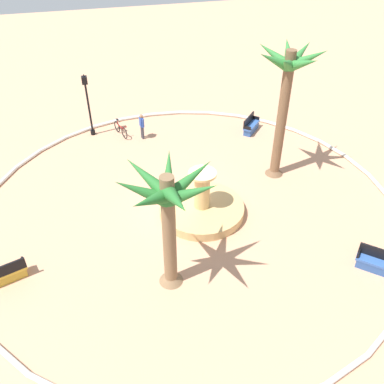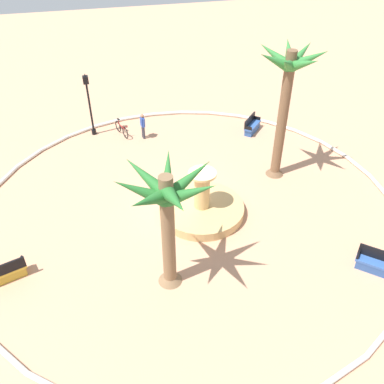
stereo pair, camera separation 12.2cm
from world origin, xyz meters
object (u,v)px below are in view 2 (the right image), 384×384
at_px(bench_north, 6,273).
at_px(bicycle_red_frame, 122,129).
at_px(lamppost, 89,100).
at_px(person_cyclist_helmet, 143,125).
at_px(bench_west, 376,265).
at_px(fountain, 202,208).
at_px(palm_tree_by_curb, 287,85).
at_px(palm_tree_near_fountain, 166,206).
at_px(bench_east, 252,127).

height_order(bench_north, bicycle_red_frame, bench_north).
bearing_deg(bench_north, lamppost, -110.33).
xyz_separation_m(bicycle_red_frame, person_cyclist_helmet, (-1.24, 0.74, 0.51)).
bearing_deg(bench_west, fountain, -41.91).
distance_m(palm_tree_by_curb, lamppost, 11.79).
distance_m(fountain, person_cyclist_helmet, 8.00).
relative_size(lamppost, person_cyclist_helmet, 2.43).
bearing_deg(bicycle_red_frame, palm_tree_by_curb, 139.71).
xyz_separation_m(palm_tree_near_fountain, person_cyclist_helmet, (-0.79, -11.55, -2.95)).
height_order(palm_tree_near_fountain, palm_tree_by_curb, palm_tree_by_curb).
distance_m(bench_east, lamppost, 10.08).
height_order(palm_tree_by_curb, lamppost, palm_tree_by_curb).
height_order(bench_east, lamppost, lamppost).
relative_size(bench_north, lamppost, 0.43).
xyz_separation_m(fountain, bench_west, (-5.86, 5.26, 0.02)).
height_order(bench_west, lamppost, lamppost).
bearing_deg(palm_tree_by_curb, fountain, 25.15).
height_order(bench_west, bench_north, same).
bearing_deg(fountain, palm_tree_near_fountain, 57.94).
relative_size(palm_tree_near_fountain, palm_tree_by_curb, 0.77).
height_order(palm_tree_by_curb, bicycle_red_frame, palm_tree_by_curb).
height_order(palm_tree_near_fountain, person_cyclist_helmet, palm_tree_near_fountain).
relative_size(palm_tree_by_curb, person_cyclist_helmet, 4.33).
relative_size(palm_tree_near_fountain, person_cyclist_helmet, 3.31).
bearing_deg(lamppost, palm_tree_near_fountain, 99.51).
xyz_separation_m(bench_west, lamppost, (10.34, -14.34, 1.94)).
height_order(bench_west, person_cyclist_helmet, person_cyclist_helmet).
height_order(palm_tree_near_fountain, bicycle_red_frame, palm_tree_near_fountain).
bearing_deg(palm_tree_near_fountain, bench_north, -14.97).
relative_size(palm_tree_near_fountain, bicycle_red_frame, 3.24).
bearing_deg(bench_east, bench_north, 33.10).
bearing_deg(fountain, bench_east, -126.76).
xyz_separation_m(bench_west, bicycle_red_frame, (8.65, -13.83, 0.04)).
xyz_separation_m(lamppost, bicycle_red_frame, (-1.69, 0.51, -1.91)).
relative_size(fountain, bench_west, 2.66).
bearing_deg(bench_east, palm_tree_near_fountain, 54.82).
bearing_deg(palm_tree_by_curb, bench_north, 17.75).
bearing_deg(bicycle_red_frame, bench_north, 61.33).
bearing_deg(person_cyclist_helmet, bicycle_red_frame, -30.87).
distance_m(fountain, palm_tree_near_fountain, 5.63).
height_order(bench_east, bench_west, same).
distance_m(fountain, bench_west, 7.88).
distance_m(bench_east, bicycle_red_frame, 8.13).
bearing_deg(palm_tree_by_curb, bicycle_red_frame, -40.29).
bearing_deg(person_cyclist_helmet, fountain, 101.17).
height_order(fountain, bench_east, fountain).
distance_m(bench_west, bench_north, 14.81).
xyz_separation_m(bench_east, bench_west, (-0.68, 12.19, 0.00)).
relative_size(fountain, bench_north, 2.39).
height_order(lamppost, person_cyclist_helmet, lamppost).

